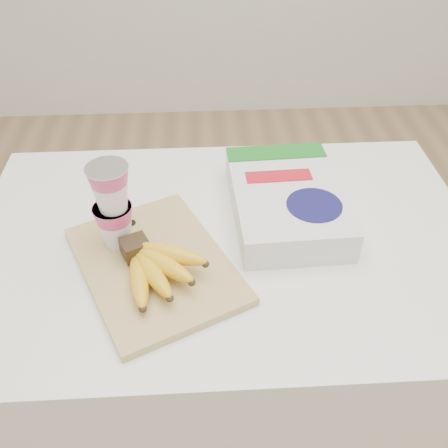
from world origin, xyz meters
name	(u,v)px	position (x,y,z in m)	size (l,w,h in m)	color
table	(225,351)	(0.00, 0.00, 0.38)	(1.03, 0.68, 0.77)	white
cutting_board	(155,265)	(-0.14, -0.08, 0.78)	(0.25, 0.34, 0.02)	#DCBD78
bananas	(154,266)	(-0.13, -0.11, 0.81)	(0.17, 0.18, 0.06)	#382816
yogurt_stack	(112,204)	(-0.21, -0.02, 0.88)	(0.08, 0.08, 0.18)	white
cereal_box	(286,200)	(0.13, 0.07, 0.80)	(0.23, 0.33, 0.07)	white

